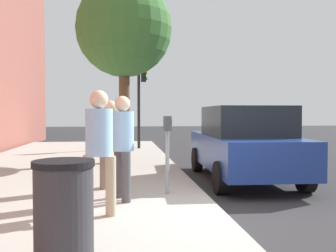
# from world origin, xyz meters

# --- Properties ---
(ground_plane) EXTENTS (80.00, 80.00, 0.00)m
(ground_plane) POSITION_xyz_m (0.00, 0.00, 0.00)
(ground_plane) COLOR #2B2B2D
(ground_plane) RESTS_ON ground
(sidewalk_slab) EXTENTS (28.00, 6.00, 0.15)m
(sidewalk_slab) POSITION_xyz_m (0.00, 3.00, 0.07)
(sidewalk_slab) COLOR #A8A59E
(sidewalk_slab) RESTS_ON ground_plane
(parking_meter) EXTENTS (0.36, 0.12, 1.41)m
(parking_meter) POSITION_xyz_m (1.29, 0.70, 1.17)
(parking_meter) COLOR gray
(parking_meter) RESTS_ON sidewalk_slab
(pedestrian_at_meter) EXTENTS (0.52, 0.38, 1.75)m
(pedestrian_at_meter) POSITION_xyz_m (0.95, 1.50, 1.18)
(pedestrian_at_meter) COLOR #47474C
(pedestrian_at_meter) RESTS_ON sidewalk_slab
(pedestrian_bystander) EXTENTS (0.39, 0.48, 1.79)m
(pedestrian_bystander) POSITION_xyz_m (0.10, 1.84, 1.21)
(pedestrian_bystander) COLOR tan
(pedestrian_bystander) RESTS_ON sidewalk_slab
(parking_officer) EXTENTS (0.41, 0.41, 1.71)m
(parking_officer) POSITION_xyz_m (2.00, 1.74, 1.15)
(parking_officer) COLOR #726656
(parking_officer) RESTS_ON sidewalk_slab
(parked_sedan_near) EXTENTS (4.47, 2.10, 1.77)m
(parked_sedan_near) POSITION_xyz_m (3.16, -1.35, 0.89)
(parked_sedan_near) COLOR navy
(parked_sedan_near) RESTS_ON ground_plane
(street_tree) EXTENTS (2.85, 2.85, 5.39)m
(street_tree) POSITION_xyz_m (5.83, 1.45, 4.09)
(street_tree) COLOR brown
(street_tree) RESTS_ON sidewalk_slab
(traffic_signal) EXTENTS (0.24, 0.44, 3.60)m
(traffic_signal) POSITION_xyz_m (10.09, 0.74, 2.58)
(traffic_signal) COLOR black
(traffic_signal) RESTS_ON sidewalk_slab
(trash_bin) EXTENTS (0.59, 0.59, 1.01)m
(trash_bin) POSITION_xyz_m (-1.66, 2.06, 0.66)
(trash_bin) COLOR #2D2D33
(trash_bin) RESTS_ON sidewalk_slab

